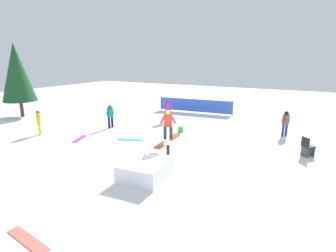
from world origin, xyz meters
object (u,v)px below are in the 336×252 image
(main_rider_on_rail, at_px, (168,126))
(bystander_brown, at_px, (285,122))
(bystander_teal, at_px, (110,115))
(pine_tree_near, at_px, (17,73))
(bystander_purple, at_px, (168,109))
(loose_snowboard_cyan, at_px, (130,140))
(folding_chair, at_px, (307,147))
(loose_snowboard_coral, at_px, (28,240))
(backpack_on_snow, at_px, (181,130))
(bystander_yellow, at_px, (39,121))
(rail_feature, at_px, (168,143))
(loose_snowboard_magenta, at_px, (80,139))

(main_rider_on_rail, xyz_separation_m, bystander_brown, (6.15, -4.01, -0.68))
(bystander_teal, height_order, pine_tree_near, pine_tree_near)
(bystander_brown, bearing_deg, bystander_purple, -53.28)
(bystander_purple, distance_m, bystander_teal, 3.90)
(loose_snowboard_cyan, bearing_deg, folding_chair, 172.75)
(bystander_teal, bearing_deg, bystander_purple, -31.62)
(loose_snowboard_coral, xyz_separation_m, backpack_on_snow, (10.19, 0.94, 0.16))
(bystander_teal, xyz_separation_m, pine_tree_near, (-0.64, 7.92, 2.41))
(bystander_teal, bearing_deg, pine_tree_near, 100.32)
(bystander_yellow, distance_m, pine_tree_near, 6.43)
(loose_snowboard_coral, bearing_deg, bystander_yellow, -31.12)
(pine_tree_near, bearing_deg, bystander_teal, -85.41)
(bystander_yellow, bearing_deg, loose_snowboard_coral, 2.09)
(bystander_purple, xyz_separation_m, loose_snowboard_coral, (-12.17, -2.88, -0.84))
(rail_feature, relative_size, pine_tree_near, 0.40)
(bystander_teal, relative_size, folding_chair, 1.64)
(loose_snowboard_coral, bearing_deg, bystander_teal, -53.47)
(bystander_brown, height_order, loose_snowboard_magenta, bystander_brown)
(bystander_brown, xyz_separation_m, loose_snowboard_magenta, (-5.88, 9.56, -0.78))
(pine_tree_near, bearing_deg, loose_snowboard_cyan, -94.69)
(backpack_on_snow, bearing_deg, loose_snowboard_coral, -179.87)
(main_rider_on_rail, xyz_separation_m, bystander_teal, (2.93, 5.67, -0.67))
(main_rider_on_rail, height_order, backpack_on_snow, main_rider_on_rail)
(bystander_teal, distance_m, folding_chair, 10.88)
(rail_feature, distance_m, backpack_on_snow, 4.31)
(loose_snowboard_magenta, distance_m, backpack_on_snow, 5.64)
(loose_snowboard_magenta, xyz_separation_m, loose_snowboard_cyan, (1.16, -2.49, 0.00))
(bystander_brown, relative_size, bystander_purple, 0.93)
(bystander_yellow, bearing_deg, loose_snowboard_magenta, 49.41)
(rail_feature, xyz_separation_m, backpack_on_snow, (4.05, 1.37, -0.55))
(bystander_purple, xyz_separation_m, folding_chair, (-2.76, -8.50, -0.44))
(bystander_purple, distance_m, pine_tree_near, 11.19)
(bystander_brown, bearing_deg, backpack_on_snow, -32.89)
(backpack_on_snow, bearing_deg, main_rider_on_rail, -166.44)
(bystander_yellow, distance_m, loose_snowboard_magenta, 2.76)
(rail_feature, relative_size, backpack_on_snow, 6.22)
(bystander_yellow, height_order, pine_tree_near, pine_tree_near)
(bystander_yellow, height_order, folding_chair, bystander_yellow)
(loose_snowboard_magenta, height_order, loose_snowboard_cyan, same)
(bystander_teal, bearing_deg, loose_snowboard_coral, -144.24)
(bystander_brown, distance_m, bystander_purple, 7.31)
(loose_snowboard_magenta, bearing_deg, pine_tree_near, 56.24)
(bystander_yellow, xyz_separation_m, bystander_teal, (3.10, -2.50, 0.03))
(main_rider_on_rail, relative_size, loose_snowboard_coral, 0.96)
(loose_snowboard_magenta, relative_size, loose_snowboard_cyan, 0.94)
(bystander_teal, bearing_deg, folding_chair, -82.49)
(loose_snowboard_coral, bearing_deg, loose_snowboard_cyan, -64.31)
(folding_chair, bearing_deg, loose_snowboard_cyan, 56.74)
(bystander_brown, relative_size, backpack_on_snow, 4.17)
(bystander_yellow, xyz_separation_m, pine_tree_near, (2.47, 5.42, 2.44))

